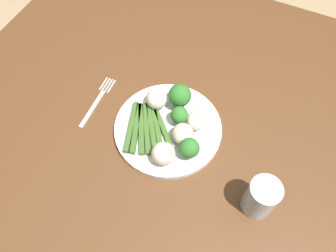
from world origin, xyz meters
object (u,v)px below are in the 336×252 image
object	(u,v)px
cauliflower_front	(196,120)
fork	(97,101)
broccoli_outer_edge	(190,149)
broccoli_front_left	(179,115)
cauliflower_right	(163,154)
water_glass	(261,198)
asparagus_bundle	(146,127)
cauliflower_near_center	(183,134)
dining_table	(200,143)
cauliflower_mid	(157,98)
broccoli_left	(180,96)
plate	(168,129)

from	to	relation	value
cauliflower_front	fork	bearing A→B (deg)	-172.61
broccoli_outer_edge	broccoli_front_left	world-z (taller)	broccoli_outer_edge
cauliflower_right	water_glass	size ratio (longest dim) A/B	0.54
asparagus_bundle	cauliflower_right	world-z (taller)	cauliflower_right
cauliflower_near_center	water_glass	world-z (taller)	water_glass
dining_table	cauliflower_right	world-z (taller)	cauliflower_right
cauliflower_mid	broccoli_outer_edge	bearing A→B (deg)	-36.78
dining_table	cauliflower_front	xyz separation A→B (m)	(-0.02, -0.01, 0.13)
broccoli_left	cauliflower_near_center	bearing A→B (deg)	-61.67
dining_table	plate	size ratio (longest dim) A/B	5.14
cauliflower_right	plate	bearing A→B (deg)	108.12
fork	water_glass	distance (m)	0.47
broccoli_front_left	cauliflower_right	size ratio (longest dim) A/B	0.94
broccoli_outer_edge	cauliflower_near_center	world-z (taller)	broccoli_outer_edge
plate	cauliflower_right	world-z (taller)	cauliflower_right
cauliflower_right	broccoli_left	bearing A→B (deg)	100.63
broccoli_outer_edge	cauliflower_mid	bearing A→B (deg)	143.22
broccoli_outer_edge	cauliflower_mid	distance (m)	0.16
asparagus_bundle	fork	size ratio (longest dim) A/B	0.96
broccoli_left	cauliflower_front	bearing A→B (deg)	-32.14
broccoli_front_left	fork	bearing A→B (deg)	-173.03
dining_table	cauliflower_right	bearing A→B (deg)	-110.46
broccoli_left	fork	size ratio (longest dim) A/B	0.42
plate	broccoli_outer_edge	size ratio (longest dim) A/B	4.58
asparagus_bundle	cauliflower_near_center	world-z (taller)	cauliflower_near_center
broccoli_front_left	fork	distance (m)	0.23
broccoli_outer_edge	broccoli_left	bearing A→B (deg)	123.98
dining_table	broccoli_front_left	bearing A→B (deg)	-159.52
asparagus_bundle	water_glass	size ratio (longest dim) A/B	1.57
dining_table	cauliflower_mid	world-z (taller)	cauliflower_mid
dining_table	water_glass	world-z (taller)	water_glass
broccoli_left	cauliflower_mid	size ratio (longest dim) A/B	1.32
plate	broccoli_outer_edge	distance (m)	0.10
dining_table	plate	bearing A→B (deg)	-147.88
broccoli_front_left	fork	size ratio (longest dim) A/B	0.31
cauliflower_front	broccoli_outer_edge	bearing A→B (deg)	-77.03
dining_table	cauliflower_mid	size ratio (longest dim) A/B	25.59
broccoli_front_left	cauliflower_right	bearing A→B (deg)	-85.16
dining_table	fork	distance (m)	0.30
fork	dining_table	bearing A→B (deg)	-82.70
plate	fork	size ratio (longest dim) A/B	1.59
cauliflower_right	fork	size ratio (longest dim) A/B	0.33
plate	cauliflower_near_center	world-z (taller)	cauliflower_near_center
dining_table	asparagus_bundle	world-z (taller)	asparagus_bundle
broccoli_outer_edge	water_glass	distance (m)	0.18
broccoli_left	water_glass	distance (m)	0.30
broccoli_outer_edge	water_glass	world-z (taller)	water_glass
dining_table	broccoli_front_left	world-z (taller)	broccoli_front_left
cauliflower_right	cauliflower_mid	xyz separation A→B (m)	(-0.08, 0.13, -0.00)
broccoli_outer_edge	cauliflower_front	bearing A→B (deg)	102.97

